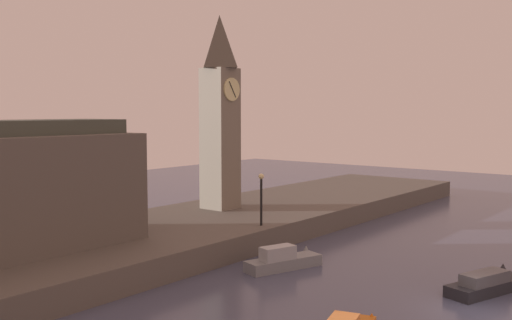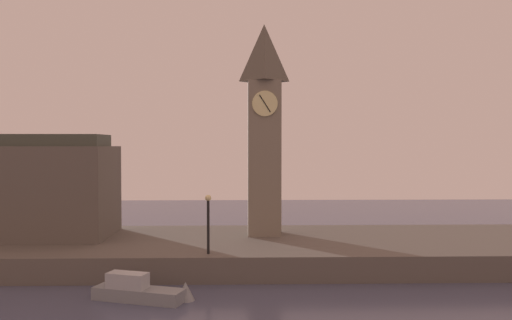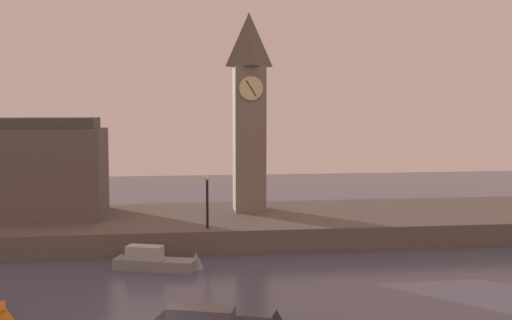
% 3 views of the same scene
% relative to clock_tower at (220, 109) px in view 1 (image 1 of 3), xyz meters
% --- Properties ---
extents(ground_plane, '(120.00, 120.00, 0.00)m').
position_rel_clock_tower_xyz_m(ground_plane, '(-7.33, -21.76, -9.08)').
color(ground_plane, '#474C66').
extents(far_embankment, '(70.00, 12.00, 1.50)m').
position_rel_clock_tower_xyz_m(far_embankment, '(-7.33, -1.76, -8.33)').
color(far_embankment, '#5B544C').
rests_on(far_embankment, ground).
extents(clock_tower, '(2.48, 2.52, 14.58)m').
position_rel_clock_tower_xyz_m(clock_tower, '(0.00, 0.00, 0.00)').
color(clock_tower, slate).
rests_on(clock_tower, far_embankment).
extents(streetlamp, '(0.36, 0.36, 3.39)m').
position_rel_clock_tower_xyz_m(streetlamp, '(-3.47, -6.65, -5.43)').
color(streetlamp, black).
rests_on(streetlamp, far_embankment).
extents(boat_barge_dark, '(5.89, 2.96, 1.44)m').
position_rel_clock_tower_xyz_m(boat_barge_dark, '(-3.36, -21.18, -8.68)').
color(boat_barge_dark, '#232328').
rests_on(boat_barge_dark, ground).
extents(boat_cruiser_grey, '(5.44, 2.69, 1.63)m').
position_rel_clock_tower_xyz_m(boat_cruiser_grey, '(-6.24, -10.73, -8.62)').
color(boat_cruiser_grey, gray).
rests_on(boat_cruiser_grey, ground).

